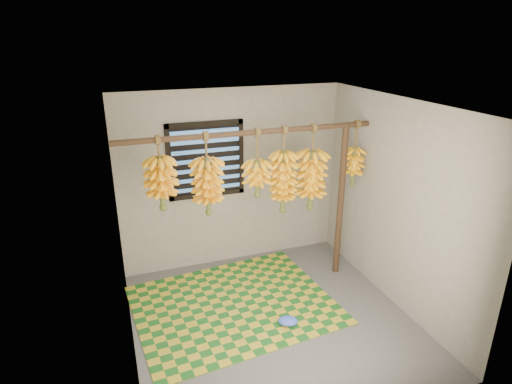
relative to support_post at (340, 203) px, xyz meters
name	(u,v)px	position (x,y,z in m)	size (l,w,h in m)	color
floor	(272,321)	(-1.20, -0.70, -1.00)	(3.00, 3.00, 0.01)	#505050
ceiling	(276,105)	(-1.20, -0.70, 1.40)	(3.00, 3.00, 0.01)	silver
wall_back	(232,179)	(-1.20, 0.80, 0.20)	(3.00, 0.01, 2.40)	gray
wall_left	(122,247)	(-2.71, -0.70, 0.20)	(0.01, 3.00, 2.40)	gray
wall_right	(397,205)	(0.30, -0.70, 0.20)	(0.01, 3.00, 2.40)	gray
window	(206,160)	(-1.55, 0.78, 0.50)	(1.00, 0.04, 1.00)	black
hanging_pole	(251,133)	(-1.20, 0.00, 1.00)	(0.06, 0.06, 3.00)	#442A1A
support_post	(340,203)	(0.00, 0.00, 0.00)	(0.08, 0.08, 2.00)	#442A1A
woven_mat	(234,304)	(-1.52, -0.28, -0.99)	(2.26, 1.81, 0.01)	#1A5B1D
plastic_bag	(288,321)	(-1.07, -0.84, -0.94)	(0.22, 0.16, 0.09)	blue
banana_bunch_a	(161,183)	(-2.22, 0.00, 0.53)	(0.34, 0.34, 0.82)	brown
banana_bunch_b	(208,187)	(-1.72, 0.00, 0.43)	(0.36, 0.36, 0.96)	brown
banana_bunch_c	(257,178)	(-1.13, 0.00, 0.46)	(0.33, 0.33, 0.81)	brown
banana_bunch_d	(283,182)	(-0.81, 0.00, 0.37)	(0.33, 0.33, 1.06)	brown
banana_bunch_e	(311,180)	(-0.44, 0.00, 0.36)	(0.37, 0.37, 1.07)	brown
banana_bunch_f	(354,166)	(0.15, 0.00, 0.47)	(0.25, 0.25, 0.84)	brown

